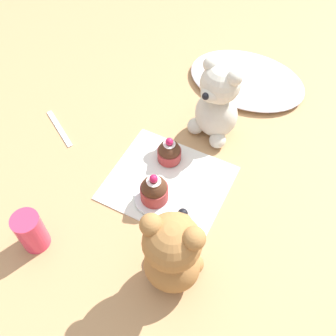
% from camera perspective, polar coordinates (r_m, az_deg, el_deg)
% --- Properties ---
extents(ground_plane, '(4.00, 4.00, 0.00)m').
position_cam_1_polar(ground_plane, '(0.84, 0.00, -2.23)').
color(ground_plane, tan).
extents(knitted_placemat, '(0.25, 0.22, 0.01)m').
position_cam_1_polar(knitted_placemat, '(0.84, 0.00, -2.12)').
color(knitted_placemat, silver).
rests_on(knitted_placemat, ground_plane).
extents(tulle_cloth, '(0.30, 0.22, 0.03)m').
position_cam_1_polar(tulle_cloth, '(1.06, 11.34, 12.50)').
color(tulle_cloth, silver).
rests_on(tulle_cloth, ground_plane).
extents(teddy_bear_cream, '(0.12, 0.11, 0.20)m').
position_cam_1_polar(teddy_bear_cream, '(0.87, 7.12, 9.31)').
color(teddy_bear_cream, beige).
rests_on(teddy_bear_cream, ground_plane).
extents(teddy_bear_tan, '(0.11, 0.11, 0.20)m').
position_cam_1_polar(teddy_bear_tan, '(0.65, 0.64, -12.34)').
color(teddy_bear_tan, '#A3703D').
rests_on(teddy_bear_tan, ground_plane).
extents(cupcake_near_cream_bear, '(0.05, 0.05, 0.07)m').
position_cam_1_polar(cupcake_near_cream_bear, '(0.85, 0.19, 2.37)').
color(cupcake_near_cream_bear, '#993333').
rests_on(cupcake_near_cream_bear, knitted_placemat).
extents(saucer_plate, '(0.08, 0.08, 0.01)m').
position_cam_1_polar(saucer_plate, '(0.81, -1.96, -4.37)').
color(saucer_plate, silver).
rests_on(saucer_plate, knitted_placemat).
extents(cupcake_near_tan_bear, '(0.06, 0.06, 0.08)m').
position_cam_1_polar(cupcake_near_tan_bear, '(0.79, -2.02, -3.19)').
color(cupcake_near_tan_bear, '#993333').
rests_on(cupcake_near_tan_bear, saucer_plate).
extents(juice_glass, '(0.05, 0.05, 0.09)m').
position_cam_1_polar(juice_glass, '(0.78, -19.26, -8.68)').
color(juice_glass, '#DB3356').
rests_on(juice_glass, ground_plane).
extents(teaspoon, '(0.12, 0.08, 0.01)m').
position_cam_1_polar(teaspoon, '(0.97, -15.50, 5.60)').
color(teaspoon, silver).
rests_on(teaspoon, ground_plane).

